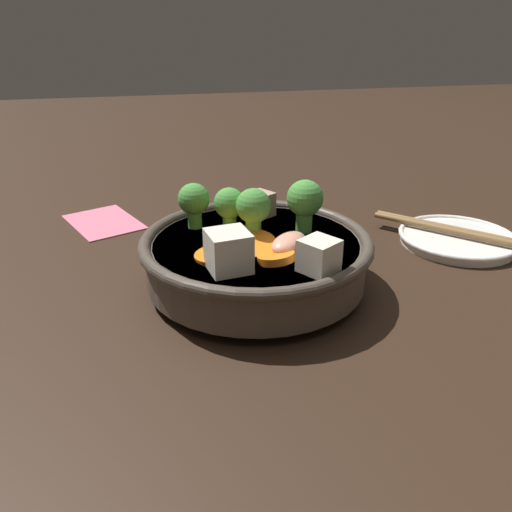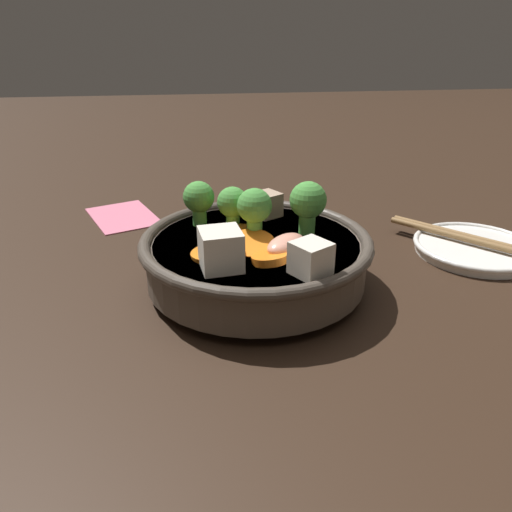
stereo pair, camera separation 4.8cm
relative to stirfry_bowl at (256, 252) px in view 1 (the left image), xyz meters
name	(u,v)px [view 1 (the left image)]	position (x,y,z in m)	size (l,w,h in m)	color
ground_plane	(256,287)	(0.00, 0.00, -0.04)	(3.00, 3.00, 0.00)	black
stirfry_bowl	(256,252)	(0.00, 0.00, 0.00)	(0.22, 0.22, 0.10)	#51473D
side_saucer	(457,238)	(-0.04, 0.26, -0.03)	(0.14, 0.14, 0.01)	white
napkin	(104,221)	(-0.22, -0.15, -0.04)	(0.13, 0.11, 0.00)	#D16B84
chopsticks_pair	(459,231)	(-0.04, 0.26, -0.02)	(0.16, 0.15, 0.01)	olive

